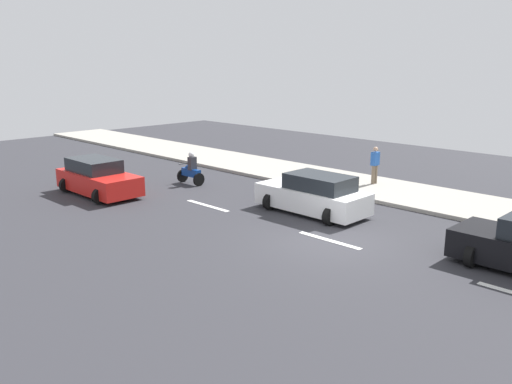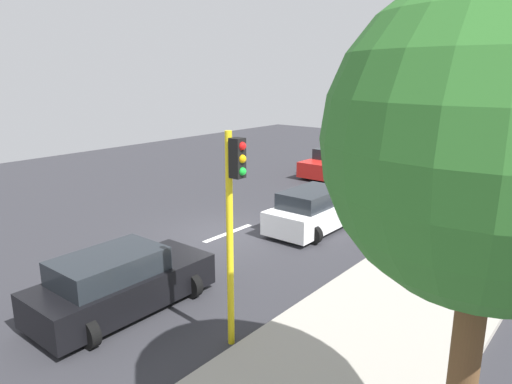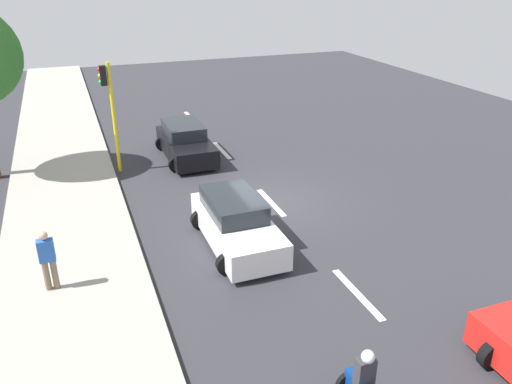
% 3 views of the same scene
% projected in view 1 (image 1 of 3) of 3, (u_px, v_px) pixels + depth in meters
% --- Properties ---
extents(ground_plane, '(40.00, 60.00, 0.10)m').
position_uv_depth(ground_plane, '(329.00, 242.00, 17.19)').
color(ground_plane, '#2D2D33').
extents(sidewalk, '(4.00, 60.00, 0.15)m').
position_uv_depth(sidewalk, '(433.00, 199.00, 22.01)').
color(sidewalk, '#9E998E').
rests_on(sidewalk, ground).
extents(lane_stripe_mid, '(0.20, 2.40, 0.01)m').
position_uv_depth(lane_stripe_mid, '(329.00, 240.00, 17.18)').
color(lane_stripe_mid, white).
rests_on(lane_stripe_mid, ground).
extents(lane_stripe_south, '(0.20, 2.40, 0.01)m').
position_uv_depth(lane_stripe_south, '(208.00, 206.00, 21.27)').
color(lane_stripe_south, white).
rests_on(lane_stripe_south, ground).
extents(lane_stripe_far_south, '(0.20, 2.40, 0.01)m').
position_uv_depth(lane_stripe_far_south, '(125.00, 182.00, 25.35)').
color(lane_stripe_far_south, white).
rests_on(lane_stripe_far_south, ground).
extents(car_white, '(2.20, 4.33, 1.52)m').
position_uv_depth(car_white, '(314.00, 195.00, 20.09)').
color(car_white, white).
rests_on(car_white, ground).
extents(car_red, '(2.20, 4.26, 1.52)m').
position_uv_depth(car_red, '(98.00, 178.00, 22.95)').
color(car_red, red).
rests_on(car_red, ground).
extents(motorcycle, '(0.60, 1.30, 1.53)m').
position_uv_depth(motorcycle, '(191.00, 171.00, 24.85)').
color(motorcycle, black).
rests_on(motorcycle, ground).
extents(pedestrian_near_signal, '(0.40, 0.24, 1.69)m').
position_uv_depth(pedestrian_near_signal, '(375.00, 164.00, 24.23)').
color(pedestrian_near_signal, '#72604C').
rests_on(pedestrian_near_signal, sidewalk).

